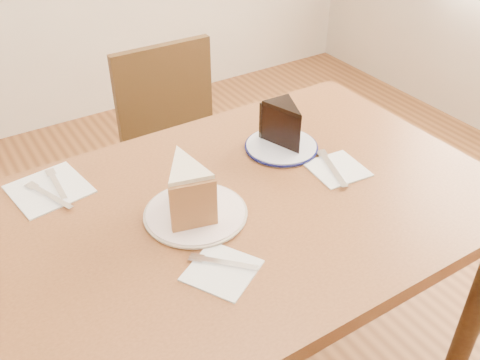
% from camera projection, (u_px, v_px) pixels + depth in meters
% --- Properties ---
extents(table, '(1.20, 0.80, 0.75)m').
position_uv_depth(table, '(245.00, 232.00, 1.31)').
color(table, '#572F17').
rests_on(table, ground).
extents(chair_far, '(0.43, 0.43, 0.85)m').
position_uv_depth(chair_far, '(185.00, 160.00, 1.89)').
color(chair_far, '#321F0F').
rests_on(chair_far, ground).
extents(plate_cream, '(0.22, 0.22, 0.01)m').
position_uv_depth(plate_cream, '(196.00, 214.00, 1.20)').
color(plate_cream, white).
rests_on(plate_cream, table).
extents(plate_navy, '(0.19, 0.19, 0.01)m').
position_uv_depth(plate_navy, '(281.00, 147.00, 1.43)').
color(plate_navy, white).
rests_on(plate_navy, table).
extents(carrot_cake, '(0.13, 0.16, 0.11)m').
position_uv_depth(carrot_cake, '(186.00, 187.00, 1.18)').
color(carrot_cake, beige).
rests_on(carrot_cake, plate_cream).
extents(chocolate_cake, '(0.09, 0.12, 0.10)m').
position_uv_depth(chocolate_cake, '(287.00, 127.00, 1.40)').
color(chocolate_cake, black).
rests_on(chocolate_cake, plate_navy).
extents(napkin_cream, '(0.17, 0.17, 0.00)m').
position_uv_depth(napkin_cream, '(222.00, 270.00, 1.06)').
color(napkin_cream, white).
rests_on(napkin_cream, table).
extents(napkin_navy, '(0.14, 0.14, 0.00)m').
position_uv_depth(napkin_navy, '(337.00, 169.00, 1.35)').
color(napkin_navy, white).
rests_on(napkin_navy, table).
extents(napkin_spare, '(0.19, 0.19, 0.00)m').
position_uv_depth(napkin_spare, '(49.00, 189.00, 1.28)').
color(napkin_spare, white).
rests_on(napkin_spare, table).
extents(fork_cream, '(0.11, 0.11, 0.00)m').
position_uv_depth(fork_cream, '(224.00, 263.00, 1.07)').
color(fork_cream, silver).
rests_on(fork_cream, napkin_cream).
extents(knife_navy, '(0.07, 0.17, 0.00)m').
position_uv_depth(knife_navy, '(332.00, 168.00, 1.35)').
color(knife_navy, silver).
rests_on(knife_navy, napkin_navy).
extents(fork_spare, '(0.02, 0.14, 0.00)m').
position_uv_depth(fork_spare, '(57.00, 184.00, 1.29)').
color(fork_spare, silver).
rests_on(fork_spare, napkin_spare).
extents(knife_spare, '(0.07, 0.15, 0.00)m').
position_uv_depth(knife_spare, '(50.00, 196.00, 1.25)').
color(knife_spare, white).
rests_on(knife_spare, napkin_spare).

